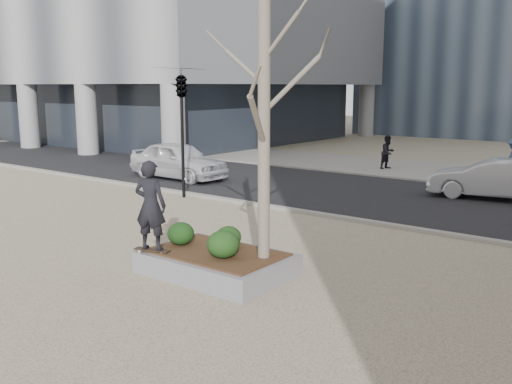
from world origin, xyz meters
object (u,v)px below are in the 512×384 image
Objects in this scene: skateboard at (152,251)px; skateboarder at (150,205)px; police_car at (178,160)px; planter at (217,264)px.

skateboard is 0.98m from skateboarder.
skateboarder reaches higher than police_car.
police_car is (-9.54, 8.36, 0.58)m from planter.
planter is 0.65× the size of police_car.
police_car reaches higher than skateboard.
skateboard is at bearing -144.27° from planter.
police_car is at bearing 115.30° from skateboard.
skateboard is 0.17× the size of police_car.
police_car is at bearing 138.75° from planter.
skateboard is 12.45m from police_car.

